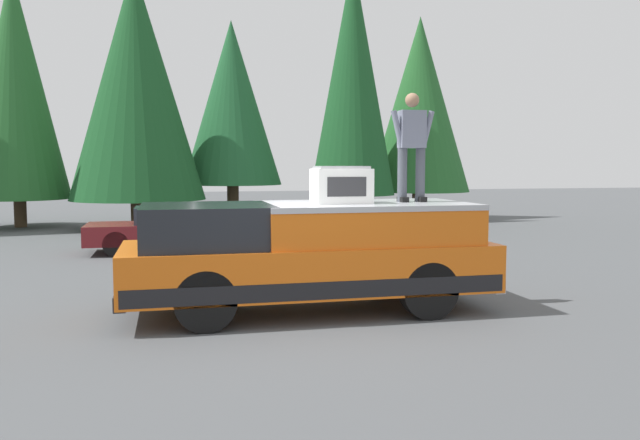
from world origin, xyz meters
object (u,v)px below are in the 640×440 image
at_px(person_on_truck_bed, 412,144).
at_px(parked_car_maroon, 170,229).
at_px(compressor_unit, 341,185).
at_px(parked_car_white, 375,222).
at_px(pickup_truck, 309,254).

relative_size(person_on_truck_bed, parked_car_maroon, 0.41).
xyz_separation_m(person_on_truck_bed, parked_car_maroon, (7.40, 3.70, -1.97)).
bearing_deg(parked_car_maroon, compressor_unit, -161.46).
height_order(person_on_truck_bed, parked_car_maroon, person_on_truck_bed).
distance_m(compressor_unit, person_on_truck_bed, 1.34).
bearing_deg(parked_car_white, parked_car_maroon, 95.74).
relative_size(parked_car_white, parked_car_maroon, 1.00).
relative_size(compressor_unit, person_on_truck_bed, 0.50).
distance_m(compressor_unit, parked_car_maroon, 8.05).
xyz_separation_m(compressor_unit, person_on_truck_bed, (0.13, -1.17, 0.62)).
bearing_deg(person_on_truck_bed, parked_car_white, -14.19).
relative_size(person_on_truck_bed, parked_car_white, 0.41).
distance_m(compressor_unit, parked_car_white, 8.81).
bearing_deg(pickup_truck, parked_car_white, -24.61).
bearing_deg(parked_car_maroon, pickup_truck, -164.68).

